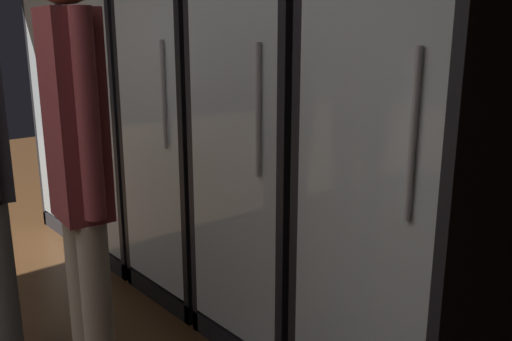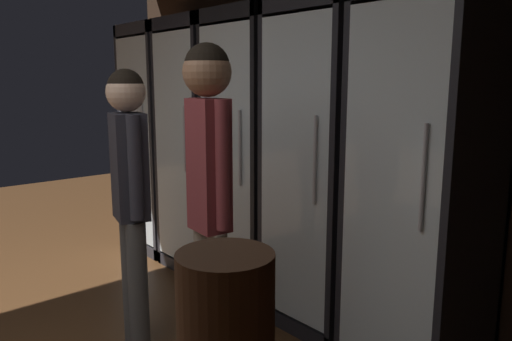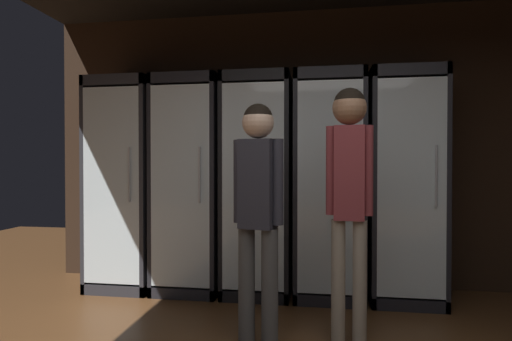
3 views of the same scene
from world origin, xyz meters
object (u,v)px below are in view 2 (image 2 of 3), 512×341
object	(u,v)px
cooler_left	(213,149)
cooler_far_right	(429,187)
shopper_far	(209,171)
cooler_right	(334,169)
shopper_near	(130,184)
cooler_center	(265,158)
cooler_far_left	(171,141)

from	to	relation	value
cooler_left	cooler_far_right	xyz separation A→B (m)	(1.99, 0.00, -0.00)
cooler_left	shopper_far	xyz separation A→B (m)	(1.44, -1.07, 0.14)
cooler_right	shopper_far	bearing A→B (deg)	-84.04
cooler_far_right	shopper_near	size ratio (longest dim) A/B	1.26
cooler_left	cooler_center	distance (m)	0.67
cooler_far_left	cooler_left	world-z (taller)	same
cooler_far_left	cooler_right	world-z (taller)	same
cooler_far_left	cooler_center	xyz separation A→B (m)	(1.33, -0.00, -0.01)
cooler_far_right	shopper_far	bearing A→B (deg)	-117.44
cooler_far_left	cooler_left	xyz separation A→B (m)	(0.66, -0.00, -0.01)
cooler_right	cooler_far_right	distance (m)	0.66
cooler_right	shopper_far	xyz separation A→B (m)	(0.11, -1.07, 0.13)
cooler_far_right	shopper_near	distance (m)	1.66
cooler_center	shopper_far	distance (m)	1.32
cooler_left	cooler_right	distance (m)	1.33
cooler_far_left	cooler_left	bearing A→B (deg)	-0.05
cooler_far_left	cooler_left	size ratio (longest dim) A/B	1.00
cooler_right	shopper_near	world-z (taller)	cooler_right
cooler_left	shopper_near	distance (m)	1.44
cooler_far_left	cooler_far_right	size ratio (longest dim) A/B	1.00
cooler_far_left	shopper_near	bearing A→B (deg)	-38.23
shopper_far	cooler_far_right	bearing A→B (deg)	62.56
cooler_left	shopper_near	bearing A→B (deg)	-54.78
cooler_far_right	cooler_right	bearing A→B (deg)	-179.89
cooler_center	cooler_right	distance (m)	0.66
cooler_far_left	cooler_far_right	bearing A→B (deg)	0.01
cooler_right	shopper_near	distance (m)	1.28
cooler_center	shopper_near	distance (m)	1.19
cooler_left	shopper_near	size ratio (longest dim) A/B	1.26
cooler_center	shopper_far	xyz separation A→B (m)	(0.78, -1.06, 0.14)
cooler_far_left	cooler_left	distance (m)	0.66
cooler_center	cooler_far_right	bearing A→B (deg)	0.06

